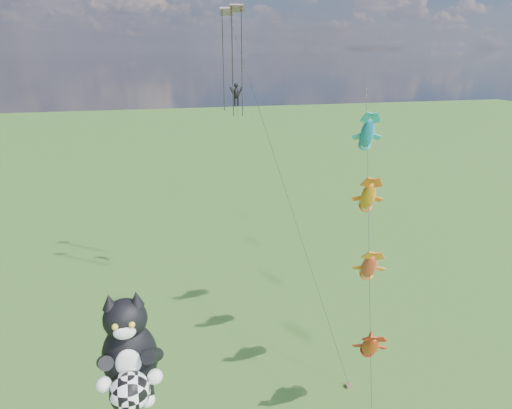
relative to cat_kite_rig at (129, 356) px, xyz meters
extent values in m
ellipsoid|color=black|center=(0.00, 0.31, -0.31)|extent=(2.91, 2.66, 3.47)
ellipsoid|color=black|center=(0.00, 0.20, 1.75)|extent=(2.31, 2.20, 1.76)
cone|color=black|center=(-0.54, 0.20, 2.67)|extent=(0.78, 0.78, 0.65)
cone|color=black|center=(0.54, 0.20, 2.67)|extent=(0.78, 0.78, 0.65)
ellipsoid|color=white|center=(0.00, -0.50, 1.59)|extent=(1.01, 0.74, 0.63)
ellipsoid|color=white|center=(0.00, -0.50, 0.02)|extent=(1.16, 0.76, 1.43)
sphere|color=gold|center=(-0.32, -0.58, 1.95)|extent=(0.26, 0.26, 0.26)
sphere|color=gold|center=(0.33, -0.58, 1.95)|extent=(0.26, 0.26, 0.26)
sphere|color=white|center=(-1.03, -0.83, -0.58)|extent=(0.65, 0.65, 0.65)
sphere|color=white|center=(1.03, -0.83, -0.58)|extent=(0.65, 0.65, 0.65)
sphere|color=white|center=(-0.54, 0.15, -2.64)|extent=(0.69, 0.69, 0.69)
sphere|color=white|center=(0.54, 0.15, -2.64)|extent=(0.69, 0.69, 0.69)
sphere|color=white|center=(0.00, -1.15, -0.85)|extent=(1.67, 1.67, 1.67)
cylinder|color=black|center=(13.96, 5.66, 0.59)|extent=(5.26, 14.95, 18.66)
ellipsoid|color=orange|center=(12.81, 2.38, -3.51)|extent=(1.68, 2.63, 2.67)
ellipsoid|color=red|center=(13.78, 5.17, -0.03)|extent=(1.68, 2.63, 2.67)
ellipsoid|color=yellow|center=(14.76, 7.95, 3.45)|extent=(1.68, 2.63, 2.67)
ellipsoid|color=blue|center=(15.73, 10.74, 6.93)|extent=(1.68, 2.63, 2.67)
cube|color=brown|center=(13.05, 4.92, -8.77)|extent=(0.40, 0.30, 0.22)
cylinder|color=black|center=(10.50, 13.06, 3.26)|extent=(5.13, 16.32, 24.00)
cube|color=#0E9E4F|center=(8.18, 18.05, 15.20)|extent=(1.08, 0.68, 0.56)
cylinder|color=black|center=(7.82, 18.05, 11.19)|extent=(0.08, 0.08, 8.03)
cylinder|color=black|center=(8.53, 18.05, 11.19)|extent=(0.08, 0.08, 8.03)
cube|color=blue|center=(7.96, 21.21, 15.21)|extent=(1.17, 0.75, 0.62)
cylinder|color=black|center=(7.58, 21.21, 11.20)|extent=(0.08, 0.08, 8.01)
cylinder|color=black|center=(8.34, 21.21, 11.20)|extent=(0.08, 0.08, 8.01)
camera|label=1|loc=(2.02, -15.79, 12.38)|focal=30.00mm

